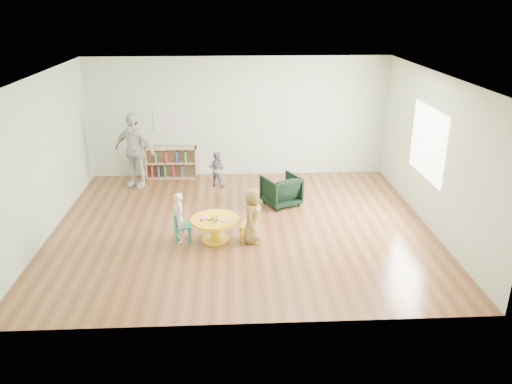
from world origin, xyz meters
TOP-DOWN VIEW (x-y plane):
  - room at (0.01, 0.00)m, footprint 7.10×7.00m
  - activity_table at (-0.48, -0.55)m, footprint 0.85×0.85m
  - kid_chair_left at (-1.10, -0.51)m, footprint 0.34×0.34m
  - kid_chair_right at (0.14, -0.55)m, footprint 0.36×0.36m
  - bookshelf at (-1.61, 2.86)m, footprint 1.20×0.30m
  - alphabet_poster at (-1.60, 2.98)m, footprint 0.74×0.01m
  - armchair at (0.84, 1.04)m, footprint 0.90×0.91m
  - child_left at (-1.12, -0.55)m, footprint 0.33×0.39m
  - child_right at (0.17, -0.63)m, footprint 0.43×0.55m
  - toddler at (-0.51, 2.22)m, footprint 0.49×0.45m
  - adult_caretaker at (-2.34, 2.29)m, footprint 1.08×0.79m

SIDE VIEW (x-z plane):
  - kid_chair_right at x=0.14m, z-range 0.02..0.54m
  - activity_table at x=-0.48m, z-range 0.06..0.53m
  - kid_chair_left at x=-1.10m, z-range 0.02..0.57m
  - armchair at x=0.84m, z-range 0.00..0.63m
  - bookshelf at x=-1.61m, z-range -0.01..0.74m
  - toddler at x=-0.51m, z-range 0.00..0.81m
  - child_left at x=-1.12m, z-range 0.00..0.90m
  - child_right at x=0.17m, z-range 0.00..1.00m
  - adult_caretaker at x=-2.34m, z-range 0.00..1.70m
  - alphabet_poster at x=-1.60m, z-range 1.08..1.62m
  - room at x=0.01m, z-range 0.49..3.29m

